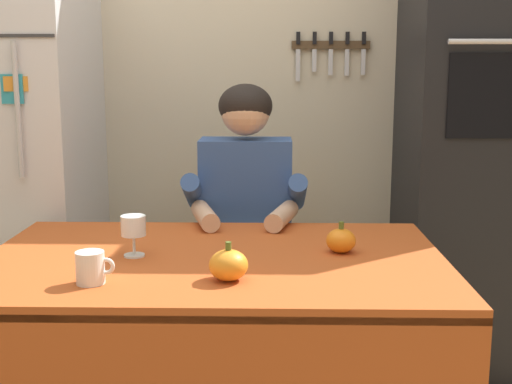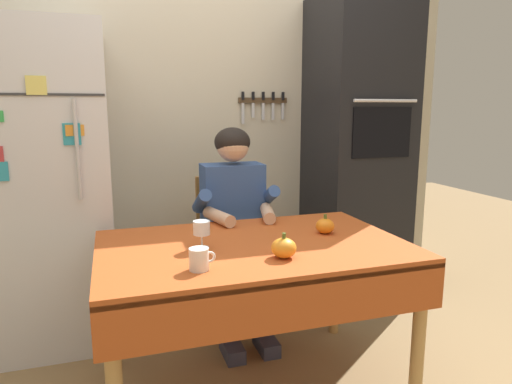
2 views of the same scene
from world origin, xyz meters
name	(u,v)px [view 1 (image 1 of 2)]	position (x,y,z in m)	size (l,w,h in m)	color
back_wall_assembly	(245,69)	(0.05, 1.35, 1.30)	(3.70, 0.13, 2.60)	beige
refrigerator	(9,164)	(-0.95, 0.96, 0.90)	(0.68, 0.71, 1.80)	silver
wall_oven	(477,129)	(1.05, 1.00, 1.05)	(0.60, 0.64, 2.10)	black
dining_table	(214,285)	(0.00, 0.08, 0.66)	(1.40, 0.90, 0.74)	tan
chair_behind_person	(247,258)	(0.07, 0.87, 0.51)	(0.40, 0.40, 0.93)	#9E6B33
seated_person	(245,216)	(0.07, 0.68, 0.74)	(0.47, 0.55, 1.25)	#38384C
coffee_mug	(91,268)	(-0.30, -0.17, 0.78)	(0.10, 0.08, 0.09)	white
wine_glass	(133,228)	(-0.24, 0.09, 0.83)	(0.08, 0.08, 0.13)	white
pumpkin_large	(341,240)	(0.39, 0.15, 0.78)	(0.09, 0.09, 0.10)	orange
pumpkin_medium	(228,265)	(0.06, -0.13, 0.78)	(0.11, 0.11, 0.11)	orange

